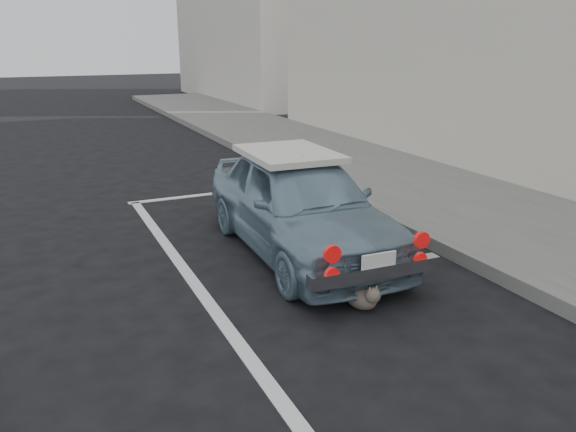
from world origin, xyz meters
name	(u,v)px	position (x,y,z in m)	size (l,w,h in m)	color
pline_front	(225,192)	(0.50, 6.50, 0.00)	(3.00, 0.12, 0.01)	silver
pline_side	(204,296)	(-0.90, 3.00, 0.00)	(0.12, 7.00, 0.01)	silver
retro_coupe	(300,203)	(0.43, 3.69, 0.57)	(1.45, 3.37, 1.13)	#7593A5
cat	(362,295)	(0.31, 2.17, 0.13)	(0.28, 0.53, 0.28)	#7B6B5D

